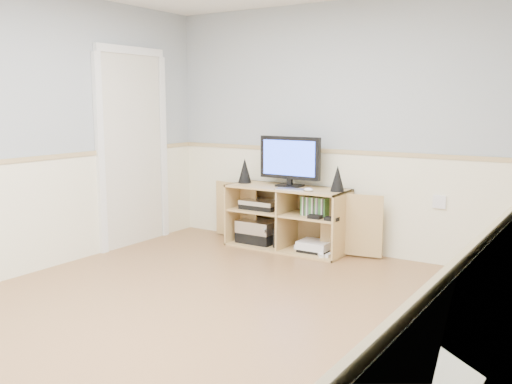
{
  "coord_description": "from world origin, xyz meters",
  "views": [
    {
      "loc": [
        2.38,
        -3.06,
        1.52
      ],
      "look_at": [
        -0.36,
        1.2,
        0.71
      ],
      "focal_mm": 40.0,
      "sensor_mm": 36.0,
      "label": 1
    }
  ],
  "objects_px": {
    "media_cabinet": "(290,216)",
    "game_consoles": "(314,246)",
    "monitor": "(290,159)",
    "keyboard": "(291,189)"
  },
  "relations": [
    {
      "from": "media_cabinet",
      "to": "game_consoles",
      "type": "xyz_separation_m",
      "value": [
        0.33,
        -0.07,
        -0.26
      ]
    },
    {
      "from": "monitor",
      "to": "game_consoles",
      "type": "distance_m",
      "value": 0.92
    },
    {
      "from": "media_cabinet",
      "to": "monitor",
      "type": "xyz_separation_m",
      "value": [
        -0.0,
        -0.01,
        0.6
      ]
    },
    {
      "from": "monitor",
      "to": "game_consoles",
      "type": "height_order",
      "value": "monitor"
    },
    {
      "from": "monitor",
      "to": "game_consoles",
      "type": "relative_size",
      "value": 1.52
    },
    {
      "from": "keyboard",
      "to": "game_consoles",
      "type": "xyz_separation_m",
      "value": [
        0.21,
        0.13,
        -0.59
      ]
    },
    {
      "from": "keyboard",
      "to": "media_cabinet",
      "type": "bearing_deg",
      "value": 112.05
    },
    {
      "from": "media_cabinet",
      "to": "keyboard",
      "type": "distance_m",
      "value": 0.4
    },
    {
      "from": "monitor",
      "to": "keyboard",
      "type": "distance_m",
      "value": 0.35
    },
    {
      "from": "media_cabinet",
      "to": "monitor",
      "type": "distance_m",
      "value": 0.6
    }
  ]
}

